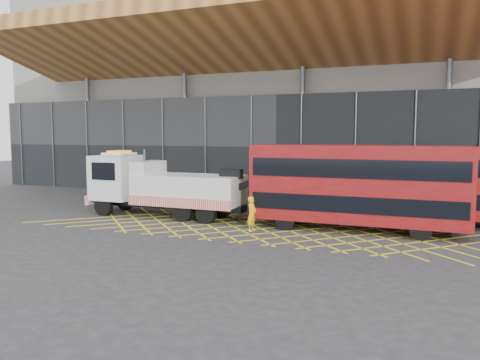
% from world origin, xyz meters
% --- Properties ---
extents(ground_plane, '(120.00, 120.00, 0.00)m').
position_xyz_m(ground_plane, '(0.00, 0.00, 0.00)').
color(ground_plane, '#29292C').
extents(road_markings, '(26.36, 7.16, 0.01)m').
position_xyz_m(road_markings, '(4.80, 0.00, 0.01)').
color(road_markings, yellow).
rests_on(road_markings, ground_plane).
extents(construction_building, '(55.00, 23.97, 18.00)m').
position_xyz_m(construction_building, '(1.92, 18.40, 8.98)').
color(construction_building, gray).
rests_on(construction_building, ground_plane).
extents(recovery_truck, '(11.56, 2.76, 4.04)m').
position_xyz_m(recovery_truck, '(-2.18, 1.31, 1.87)').
color(recovery_truck, black).
rests_on(recovery_truck, ground_plane).
extents(bus_towed, '(10.97, 2.70, 4.45)m').
position_xyz_m(bus_towed, '(9.53, 1.36, 2.47)').
color(bus_towed, maroon).
rests_on(bus_towed, ground_plane).
extents(worker, '(0.49, 0.69, 1.79)m').
position_xyz_m(worker, '(4.55, -0.68, 0.90)').
color(worker, yellow).
rests_on(worker, ground_plane).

